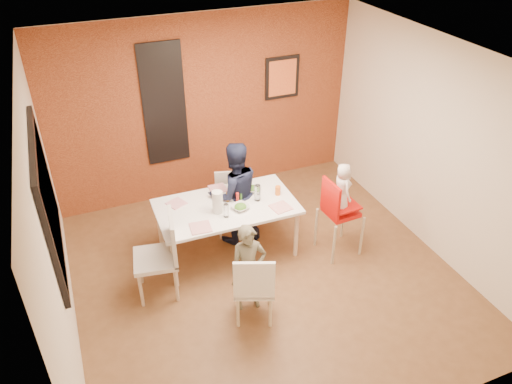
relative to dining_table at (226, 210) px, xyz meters
name	(u,v)px	position (x,y,z in m)	size (l,w,h in m)	color
ground	(265,275)	(0.27, -0.63, -0.66)	(4.50, 4.50, 0.00)	brown
ceiling	(268,62)	(0.27, -0.63, 2.04)	(4.50, 4.50, 0.02)	white
wall_back	(205,107)	(0.27, 1.62, 0.69)	(4.50, 0.02, 2.70)	#F1E4C8
wall_front	(385,329)	(0.27, -2.88, 0.69)	(4.50, 0.02, 2.70)	#F1E4C8
wall_left	(50,229)	(-1.98, -0.63, 0.69)	(0.02, 4.50, 2.70)	#F1E4C8
wall_right	(433,147)	(2.52, -0.63, 0.69)	(0.02, 4.50, 2.70)	#F1E4C8
brick_accent_wall	(206,108)	(0.27, 1.60, 0.69)	(4.50, 0.02, 2.70)	maroon
picture_window_frame	(48,201)	(-1.95, -0.43, 0.89)	(0.05, 1.70, 1.30)	black
picture_window_pane	(49,200)	(-1.94, -0.43, 0.89)	(0.02, 1.55, 1.15)	black
glassblock_strip	(164,105)	(-0.33, 1.59, 0.84)	(0.55, 0.03, 1.70)	white
glassblock_surround	(164,105)	(-0.33, 1.58, 0.84)	(0.60, 0.03, 1.76)	black
art_print_frame	(282,78)	(1.47, 1.58, 0.99)	(0.54, 0.03, 0.64)	black
art_print_canvas	(283,78)	(1.47, 1.57, 0.99)	(0.44, 0.01, 0.54)	orange
dining_table	(226,210)	(0.00, 0.00, 0.00)	(1.75, 0.99, 0.72)	white
chair_near	(254,285)	(-0.13, -1.26, -0.14)	(0.56, 0.56, 0.93)	white
chair_far	(231,199)	(0.21, 0.46, -0.18)	(0.49, 0.49, 0.85)	white
chair_left	(163,251)	(-0.92, -0.42, -0.07)	(0.56, 0.56, 1.06)	beige
high_chair	(338,210)	(1.30, -0.53, -0.01)	(0.49, 0.49, 1.09)	red
child_near	(249,268)	(-0.10, -1.02, -0.11)	(0.40, 0.26, 1.10)	brown
child_far	(235,193)	(0.19, 0.23, 0.06)	(0.70, 0.54, 1.43)	#161A32
toddler	(342,188)	(1.33, -0.52, 0.31)	(0.32, 0.21, 0.65)	white
plate_near_left	(201,228)	(-0.43, -0.33, 0.07)	(0.24, 0.24, 0.01)	white
plate_far_mid	(218,188)	(0.03, 0.41, 0.07)	(0.22, 0.22, 0.01)	white
plate_near_right	(281,207)	(0.61, -0.30, 0.07)	(0.23, 0.23, 0.01)	white
plate_far_left	(176,203)	(-0.57, 0.27, 0.07)	(0.21, 0.21, 0.01)	white
salad_bowl_a	(240,207)	(0.14, -0.14, 0.09)	(0.21, 0.21, 0.05)	silver
salad_bowl_b	(254,189)	(0.44, 0.19, 0.09)	(0.21, 0.21, 0.05)	silver
wine_bottle	(239,190)	(0.20, 0.08, 0.21)	(0.07, 0.07, 0.28)	black
wine_glass_a	(226,210)	(-0.08, -0.23, 0.15)	(0.06, 0.06, 0.18)	white
wine_glass_b	(257,193)	(0.40, -0.04, 0.17)	(0.08, 0.08, 0.22)	silver
paper_towel_roll	(218,202)	(-0.14, -0.10, 0.21)	(0.13, 0.13, 0.29)	silver
condiment_red	(237,198)	(0.15, 0.00, 0.14)	(0.04, 0.04, 0.15)	red
condiment_green	(241,197)	(0.20, 0.02, 0.13)	(0.03, 0.03, 0.13)	#2F6923
condiment_brown	(228,197)	(0.05, 0.07, 0.13)	(0.04, 0.04, 0.14)	brown
sippy_cup	(278,191)	(0.70, -0.02, 0.12)	(0.07, 0.07, 0.12)	orange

